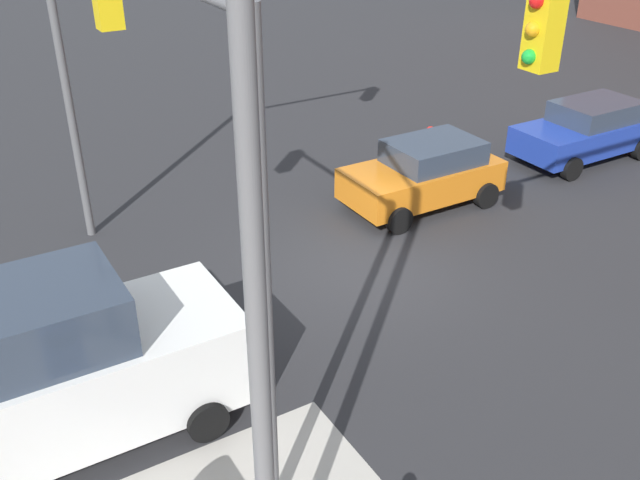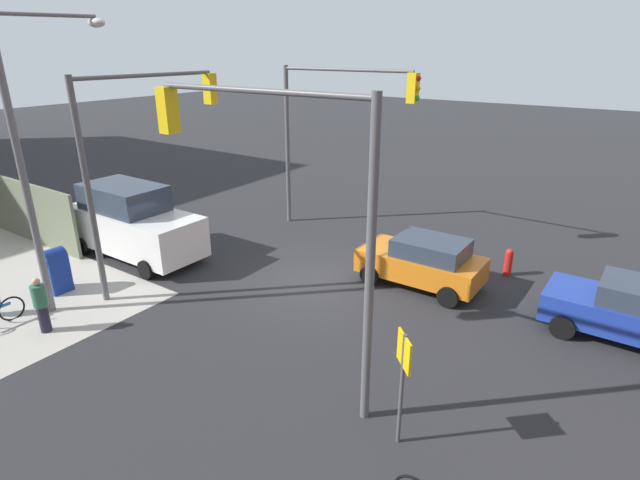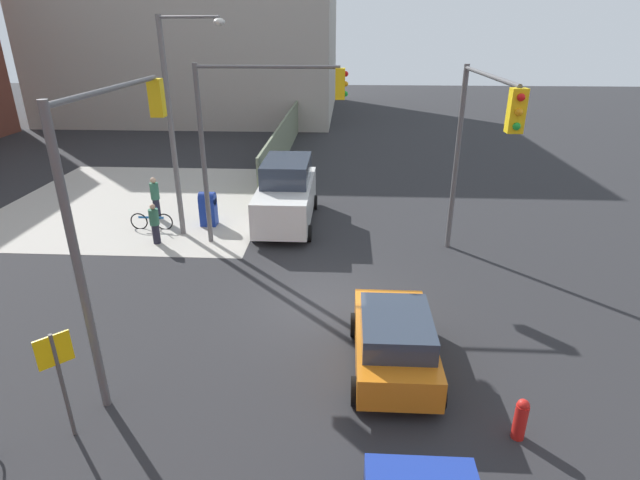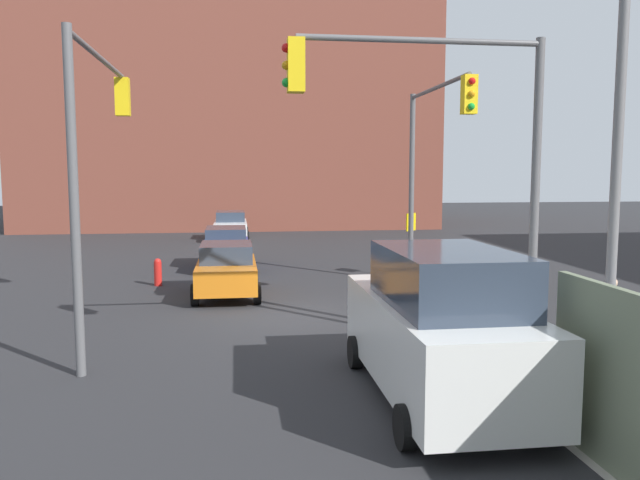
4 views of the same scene
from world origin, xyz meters
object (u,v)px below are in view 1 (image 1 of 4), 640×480
(fire_hydrant, at_px, (430,142))
(traffic_signal_se_corner, at_px, (165,14))
(street_lamp_corner, at_px, (248,236))
(sedan_blue, at_px, (587,130))
(traffic_signal_ne_corner, at_px, (187,134))
(van_white_delivery, at_px, (43,373))
(sedan_orange, at_px, (424,173))

(fire_hydrant, bearing_deg, traffic_signal_se_corner, -2.37)
(street_lamp_corner, distance_m, sedan_blue, 16.16)
(traffic_signal_ne_corner, distance_m, van_white_delivery, 4.04)
(street_lamp_corner, xyz_separation_m, sedan_blue, (-13.84, -7.40, -3.86))
(van_white_delivery, bearing_deg, sedan_orange, -159.19)
(van_white_delivery, bearing_deg, street_lamp_corner, 113.55)
(sedan_blue, distance_m, van_white_delivery, 15.88)
(traffic_signal_ne_corner, relative_size, sedan_blue, 1.57)
(street_lamp_corner, relative_size, fire_hydrant, 8.51)
(fire_hydrant, relative_size, sedan_orange, 0.24)
(traffic_signal_ne_corner, relative_size, fire_hydrant, 6.91)
(traffic_signal_se_corner, distance_m, street_lamp_corner, 10.35)
(sedan_orange, bearing_deg, traffic_signal_se_corner, -27.03)
(traffic_signal_ne_corner, xyz_separation_m, fire_hydrant, (-9.50, -6.71, -4.13))
(traffic_signal_ne_corner, height_order, sedan_orange, traffic_signal_ne_corner)
(sedan_blue, relative_size, van_white_delivery, 0.77)
(traffic_signal_se_corner, bearing_deg, fire_hydrant, 177.63)
(traffic_signal_ne_corner, bearing_deg, traffic_signal_se_corner, -107.85)
(street_lamp_corner, bearing_deg, sedan_blue, -151.86)
(fire_hydrant, bearing_deg, van_white_delivery, 27.21)
(fire_hydrant, distance_m, sedan_blue, 4.40)
(traffic_signal_ne_corner, relative_size, sedan_orange, 1.69)
(traffic_signal_ne_corner, xyz_separation_m, sedan_blue, (-13.26, -4.46, -3.77))
(traffic_signal_se_corner, bearing_deg, sedan_orange, 152.97)
(traffic_signal_ne_corner, xyz_separation_m, sedan_orange, (-7.45, -4.37, -3.78))
(van_white_delivery, bearing_deg, traffic_signal_ne_corner, 161.84)
(traffic_signal_se_corner, distance_m, traffic_signal_ne_corner, 7.37)
(traffic_signal_ne_corner, bearing_deg, sedan_blue, -161.41)
(fire_hydrant, height_order, sedan_blue, sedan_blue)
(street_lamp_corner, height_order, sedan_orange, street_lamp_corner)
(fire_hydrant, bearing_deg, street_lamp_corner, 43.76)
(traffic_signal_ne_corner, distance_m, fire_hydrant, 12.34)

